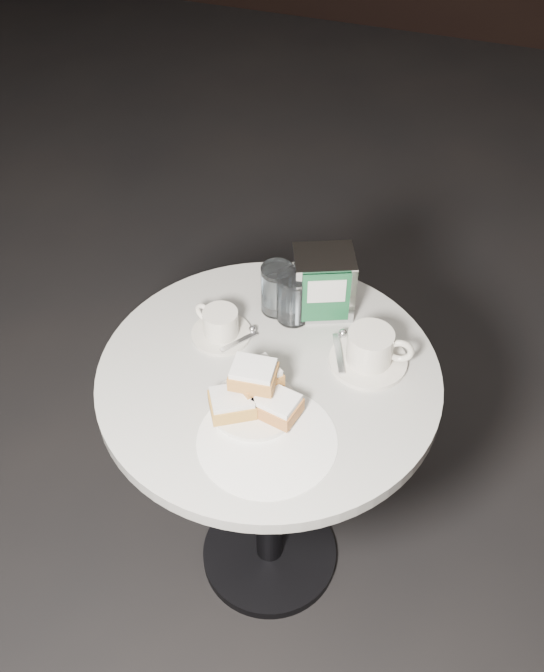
{
  "coord_description": "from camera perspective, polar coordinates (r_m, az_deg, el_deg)",
  "views": [
    {
      "loc": [
        0.33,
        -0.96,
        1.87
      ],
      "look_at": [
        0.0,
        0.02,
        0.83
      ],
      "focal_mm": 40.0,
      "sensor_mm": 36.0,
      "label": 1
    }
  ],
  "objects": [
    {
      "name": "ground",
      "position": [
        2.13,
        -0.18,
        -16.37
      ],
      "size": [
        7.0,
        7.0,
        0.0
      ],
      "primitive_type": "plane",
      "color": "black",
      "rests_on": "ground"
    },
    {
      "name": "cafe_table",
      "position": [
        1.67,
        -0.22,
        -7.35
      ],
      "size": [
        0.7,
        0.7,
        0.74
      ],
      "color": "black",
      "rests_on": "ground"
    },
    {
      "name": "sugar_spill",
      "position": [
        1.41,
        -0.37,
        -7.95
      ],
      "size": [
        0.29,
        0.29,
        0.0
      ],
      "primitive_type": "cylinder",
      "rotation": [
        0.0,
        0.0,
        0.09
      ],
      "color": "white",
      "rests_on": "cafe_table"
    },
    {
      "name": "beignet_plate",
      "position": [
        1.42,
        -1.33,
        -4.48
      ],
      "size": [
        0.2,
        0.2,
        0.11
      ],
      "rotation": [
        0.0,
        0.0,
        0.22
      ],
      "color": "silver",
      "rests_on": "cafe_table"
    },
    {
      "name": "coffee_cup_left",
      "position": [
        1.57,
        -3.95,
        0.83
      ],
      "size": [
        0.16,
        0.16,
        0.07
      ],
      "rotation": [
        0.0,
        0.0,
        -0.35
      ],
      "color": "beige",
      "rests_on": "cafe_table"
    },
    {
      "name": "coffee_cup_right",
      "position": [
        1.52,
        7.5,
        -1.09
      ],
      "size": [
        0.18,
        0.18,
        0.08
      ],
      "rotation": [
        0.0,
        0.0,
        0.12
      ],
      "color": "silver",
      "rests_on": "cafe_table"
    },
    {
      "name": "water_glass_left",
      "position": [
        1.61,
        0.39,
        3.57
      ],
      "size": [
        0.09,
        0.09,
        0.11
      ],
      "rotation": [
        0.0,
        0.0,
        0.31
      ],
      "color": "white",
      "rests_on": "cafe_table"
    },
    {
      "name": "water_glass_right",
      "position": [
        1.59,
        1.65,
        2.94
      ],
      "size": [
        0.08,
        0.08,
        0.12
      ],
      "rotation": [
        0.0,
        0.0,
        -0.06
      ],
      "color": "silver",
      "rests_on": "cafe_table"
    },
    {
      "name": "napkin_dispenser",
      "position": [
        1.6,
        3.92,
        4.02
      ],
      "size": [
        0.16,
        0.14,
        0.15
      ],
      "rotation": [
        0.0,
        0.0,
        0.39
      ],
      "color": "silver",
      "rests_on": "cafe_table"
    }
  ]
}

